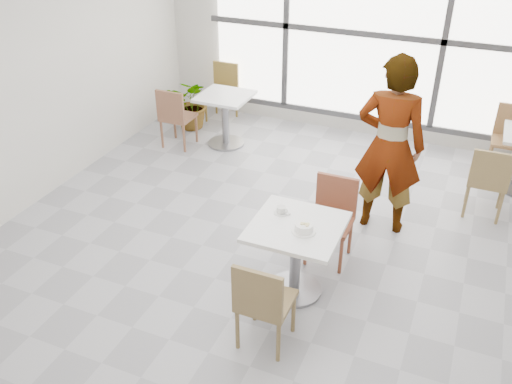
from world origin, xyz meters
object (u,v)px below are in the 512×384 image
at_px(chair_far, 333,213).
at_px(person, 390,146).
at_px(oatmeal_bowl, 304,228).
at_px(bg_chair_left_far, 223,87).
at_px(main_table, 296,246).
at_px(bg_table_left, 225,113).
at_px(plant_left, 193,103).
at_px(bg_chair_right_near, 489,178).
at_px(coffee_cup, 281,210).
at_px(bg_chair_right_far, 510,134).
at_px(chair_near, 262,300).
at_px(bg_chair_left_near, 175,114).

xyz_separation_m(chair_far, person, (0.36, 0.74, 0.48)).
relative_size(chair_far, oatmeal_bowl, 4.14).
relative_size(oatmeal_bowl, bg_chair_left_far, 0.24).
xyz_separation_m(main_table, bg_chair_left_far, (-2.44, 3.52, -0.02)).
distance_m(bg_table_left, plant_left, 0.79).
bearing_deg(plant_left, bg_chair_right_near, -12.32).
relative_size(coffee_cup, bg_chair_left_far, 0.18).
distance_m(bg_chair_right_far, plant_left, 4.44).
relative_size(bg_chair_right_near, bg_chair_right_far, 1.00).
xyz_separation_m(oatmeal_bowl, bg_chair_right_far, (1.64, 3.46, -0.29)).
distance_m(person, bg_chair_right_near, 1.30).
bearing_deg(bg_chair_right_near, main_table, 53.18).
bearing_deg(person, main_table, 68.09).
relative_size(chair_far, coffee_cup, 5.47).
xyz_separation_m(coffee_cup, bg_chair_right_far, (1.93, 3.26, -0.28)).
relative_size(chair_near, bg_chair_left_near, 1.00).
bearing_deg(bg_chair_left_near, coffee_cup, 138.05).
distance_m(main_table, bg_chair_left_near, 3.45).
relative_size(coffee_cup, bg_chair_right_far, 0.18).
height_order(chair_near, bg_chair_right_far, same).
bearing_deg(chair_far, chair_near, -96.26).
distance_m(main_table, chair_far, 0.70).
xyz_separation_m(bg_chair_left_far, bg_chair_right_far, (4.17, -0.13, 0.00)).
bearing_deg(bg_chair_left_far, coffee_cup, -56.49).
bearing_deg(main_table, oatmeal_bowl, -39.79).
height_order(chair_near, chair_far, same).
height_order(chair_near, bg_chair_left_far, same).
bearing_deg(coffee_cup, bg_chair_left_far, 123.51).
xyz_separation_m(coffee_cup, plant_left, (-2.50, 2.85, -0.38)).
distance_m(coffee_cup, bg_chair_left_near, 3.23).
bearing_deg(chair_far, bg_chair_left_far, 132.43).
bearing_deg(bg_chair_left_near, bg_chair_right_near, 176.95).
distance_m(bg_chair_left_far, bg_chair_right_far, 4.18).
height_order(main_table, chair_near, chair_near).
height_order(chair_far, plant_left, chair_far).
bearing_deg(bg_chair_left_far, main_table, -55.23).
bearing_deg(chair_near, coffee_cup, -78.38).
distance_m(chair_near, coffee_cup, 0.95).
height_order(bg_chair_left_far, plant_left, bg_chair_left_far).
bearing_deg(bg_chair_left_near, bg_chair_left_far, -96.69).
bearing_deg(bg_table_left, person, -25.80).
distance_m(oatmeal_bowl, bg_chair_left_near, 3.57).
height_order(chair_far, bg_chair_left_far, same).
distance_m(coffee_cup, bg_table_left, 3.09).
relative_size(chair_far, person, 0.44).
height_order(main_table, oatmeal_bowl, oatmeal_bowl).
bearing_deg(oatmeal_bowl, bg_chair_left_near, 138.70).
bearing_deg(bg_chair_right_near, bg_chair_left_far, -20.15).
bearing_deg(chair_far, bg_chair_right_near, 44.50).
bearing_deg(coffee_cup, chair_far, 58.48).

